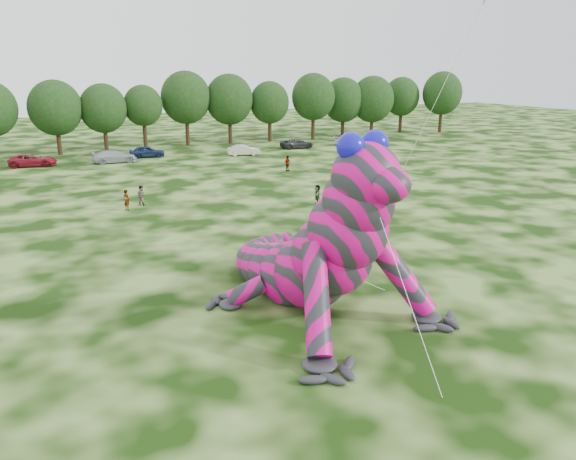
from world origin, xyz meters
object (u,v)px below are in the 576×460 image
Objects in this scene: flying_kite at (479,13)px; car_4 at (147,151)px; tree_8 at (104,118)px; tree_7 at (56,118)px; car_6 at (297,144)px; spectator_0 at (127,200)px; spectator_3 at (287,163)px; tree_15 at (372,106)px; car_5 at (243,150)px; tree_16 at (401,105)px; inflatable_gecko at (294,216)px; tree_9 at (144,117)px; car_3 at (114,156)px; spectator_1 at (141,195)px; car_7 at (350,140)px; tree_13 at (313,106)px; tree_12 at (270,111)px; tree_14 at (343,107)px; spectator_2 at (338,169)px; tree_17 at (442,102)px; tree_10 at (186,108)px; tree_11 at (230,109)px; spectator_5 at (317,195)px; car_2 at (33,160)px.

car_4 is (-8.80, 46.71, -12.99)m from flying_kite.
tree_8 is at bearing 103.21° from flying_kite.
car_6 is (30.44, -7.79, -4.09)m from tree_7.
spectator_0 is at bearing 132.45° from car_6.
tree_8 is 28.57m from spectator_3.
tree_15 is 2.35× the size of car_5.
inflatable_gecko is at bearing -129.94° from tree_16.
tree_9 is 12.20m from car_3.
spectator_1 is 0.98× the size of spectator_0.
tree_9 is at bearing 3.89° from tree_8.
car_5 is (21.31, -10.73, -4.06)m from tree_7.
inflatable_gecko is 10.25× the size of spectator_0.
spectator_3 reaches higher than car_7.
car_6 is (-6.78, -8.11, -4.41)m from tree_13.
tree_7 is 48.56m from tree_15.
tree_12 is 13.49m from tree_14.
tree_13 is 2.10× the size of car_7.
tree_8 is at bearing -177.41° from spectator_2.
car_4 is 26.05m from spectator_1.
tree_17 is at bearing -0.77° from tree_9.
tree_10 is (10.80, 57.55, 0.95)m from inflatable_gecko.
car_3 is (-31.86, -9.90, -4.32)m from tree_13.
tree_10 is 6.32× the size of spectator_2.
car_7 is at bearing -23.63° from tree_10.
spectator_2 is at bearing -48.87° from tree_7.
flying_kite is 52.15m from car_7.
tree_10 reaches higher than tree_14.
tree_16 is at bearing 3.10° from tree_14.
tree_11 is at bearing 179.02° from tree_15.
tree_9 is 15.62m from car_5.
inflatable_gecko is 46.36m from car_3.
tree_7 is 32.07m from spectator_3.
car_3 is (-56.68, -9.43, -4.40)m from tree_17.
inflatable_gecko is 10.40× the size of spectator_5.
tree_12 is 0.96× the size of tree_16.
car_4 is at bearing 100.67° from flying_kite.
car_2 is 1.08× the size of car_7.
tree_16 is at bearing 56.72° from flying_kite.
tree_15 is 0.94× the size of tree_17.
tree_7 reaches higher than tree_9.
spectator_0 is at bearing -107.81° from spectator_2.
spectator_3 is (-17.50, -15.71, 0.14)m from car_7.
tree_9 is at bearing 71.11° from inflatable_gecko.
car_7 is 44.87m from spectator_0.
spectator_0 reaches higher than spectator_1.
tree_17 is at bearing -2.46° from tree_10.
spectator_1 is (-17.31, -21.77, 0.14)m from car_5.
spectator_3 is at bearing -130.94° from tree_14.
car_6 is at bearing -175.91° from spectator_5.
spectator_3 reaches higher than car_4.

